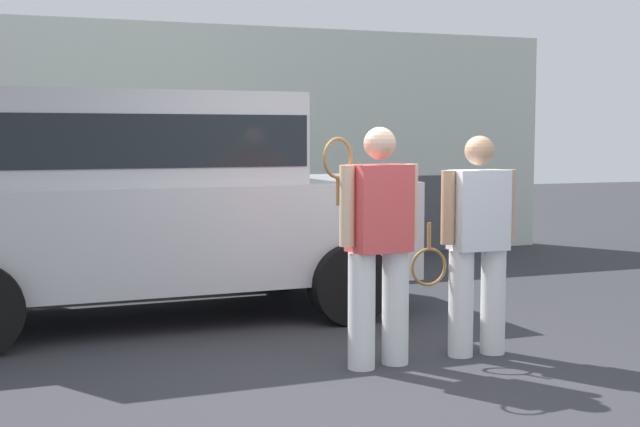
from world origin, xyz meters
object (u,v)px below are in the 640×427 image
object	(u,v)px
tennis_player_man	(379,242)
potted_plant_by_porch	(362,236)
parked_suv	(141,194)
tennis_player_woman	(477,243)

from	to	relation	value
tennis_player_man	potted_plant_by_porch	distance (m)	5.00
potted_plant_by_porch	parked_suv	bearing A→B (deg)	-144.42
parked_suv	tennis_player_man	world-z (taller)	parked_suv
tennis_player_man	tennis_player_woman	distance (m)	0.84
parked_suv	potted_plant_by_porch	bearing A→B (deg)	34.30
parked_suv	potted_plant_by_porch	xyz separation A→B (m)	(3.19, 2.28, -0.76)
tennis_player_woman	potted_plant_by_porch	size ratio (longest dim) A/B	2.44
tennis_player_man	potted_plant_by_porch	xyz separation A→B (m)	(1.88, 4.61, -0.53)
parked_suv	potted_plant_by_porch	world-z (taller)	parked_suv
tennis_player_woman	parked_suv	bearing A→B (deg)	-44.85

